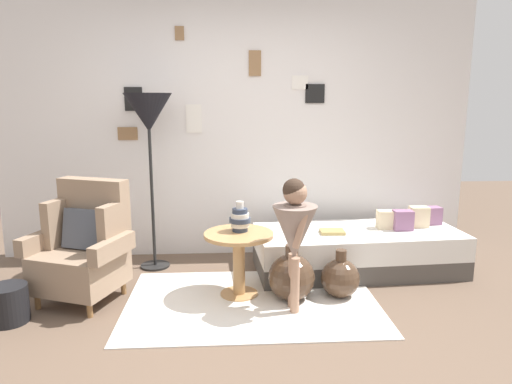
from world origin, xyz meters
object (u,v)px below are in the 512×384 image
(daybed, at_px, (357,250))
(book_on_daybed, at_px, (332,232))
(magazine_basket, at_px, (8,304))
(person_child, at_px, (295,229))
(demijohn_near, at_px, (291,277))
(armchair, at_px, (84,247))
(vase_striped, at_px, (240,219))
(floor_lamp, at_px, (149,118))
(demijohn_far, at_px, (340,278))
(side_table, at_px, (239,251))

(daybed, height_order, book_on_daybed, book_on_daybed)
(book_on_daybed, xyz_separation_m, magazine_basket, (-2.56, -0.79, -0.28))
(daybed, xyz_separation_m, person_child, (-0.72, -0.81, 0.46))
(demijohn_near, relative_size, magazine_basket, 1.66)
(armchair, distance_m, person_child, 1.71)
(vase_striped, distance_m, floor_lamp, 1.33)
(vase_striped, bearing_deg, demijohn_far, -8.85)
(daybed, xyz_separation_m, demijohn_near, (-0.71, -0.61, -0.01))
(daybed, height_order, demijohn_far, demijohn_far)
(floor_lamp, height_order, demijohn_far, floor_lamp)
(book_on_daybed, distance_m, demijohn_near, 0.72)
(armchair, height_order, magazine_basket, armchair)
(armchair, distance_m, vase_striped, 1.28)
(side_table, bearing_deg, magazine_basket, -167.62)
(demijohn_near, bearing_deg, floor_lamp, 145.76)
(demijohn_far, bearing_deg, book_on_daybed, 85.96)
(floor_lamp, height_order, person_child, floor_lamp)
(demijohn_far, bearing_deg, person_child, -151.44)
(vase_striped, xyz_separation_m, magazine_basket, (-1.71, -0.42, -0.50))
(armchair, bearing_deg, demijohn_far, -2.92)
(side_table, bearing_deg, person_child, -36.61)
(armchair, xyz_separation_m, daybed, (2.38, 0.48, -0.24))
(person_child, xyz_separation_m, demijohn_far, (0.42, 0.23, -0.49))
(daybed, distance_m, floor_lamp, 2.31)
(person_child, relative_size, book_on_daybed, 4.73)
(daybed, relative_size, person_child, 1.87)
(daybed, xyz_separation_m, side_table, (-1.13, -0.50, 0.19))
(floor_lamp, height_order, magazine_basket, floor_lamp)
(side_table, bearing_deg, floor_lamp, 137.97)
(daybed, relative_size, demijohn_near, 4.20)
(vase_striped, bearing_deg, armchair, -179.01)
(demijohn_far, bearing_deg, vase_striped, 171.15)
(daybed, height_order, floor_lamp, floor_lamp)
(demijohn_near, xyz_separation_m, magazine_basket, (-2.12, -0.26, -0.05))
(person_child, height_order, book_on_daybed, person_child)
(vase_striped, height_order, person_child, person_child)
(armchair, height_order, side_table, armchair)
(vase_striped, relative_size, demijohn_far, 0.62)
(armchair, relative_size, person_child, 0.93)
(armchair, distance_m, magazine_basket, 0.67)
(side_table, bearing_deg, book_on_daybed, 25.59)
(vase_striped, bearing_deg, person_child, -41.65)
(demijohn_near, xyz_separation_m, demijohn_far, (0.41, 0.03, -0.03))
(side_table, height_order, magazine_basket, side_table)
(armchair, height_order, floor_lamp, floor_lamp)
(armchair, relative_size, side_table, 1.70)
(book_on_daybed, distance_m, magazine_basket, 2.70)
(armchair, height_order, person_child, person_child)
(daybed, distance_m, demijohn_near, 0.94)
(vase_striped, bearing_deg, book_on_daybed, 23.09)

